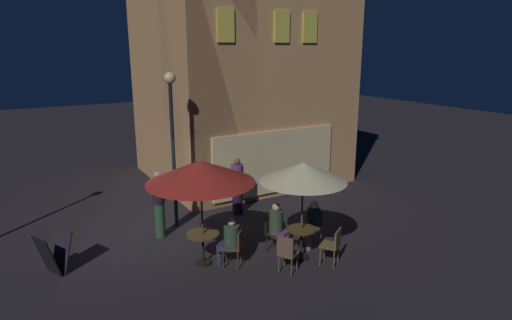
{
  "coord_description": "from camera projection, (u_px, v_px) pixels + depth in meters",
  "views": [
    {
      "loc": [
        -3.18,
        -10.73,
        4.95
      ],
      "look_at": [
        2.78,
        -0.6,
        1.9
      ],
      "focal_mm": 30.65,
      "sensor_mm": 36.0,
      "label": 1
    }
  ],
  "objects": [
    {
      "name": "ground_plane",
      "position": [
        156.0,
        237.0,
        11.75
      ],
      "size": [
        60.0,
        60.0,
        0.0
      ],
      "primitive_type": "plane",
      "color": "black"
    },
    {
      "name": "cafe_building",
      "position": [
        227.0,
        76.0,
        15.23
      ],
      "size": [
        6.59,
        6.19,
        7.94
      ],
      "color": "tan",
      "rests_on": "ground"
    },
    {
      "name": "street_lamp_near_corner",
      "position": [
        172.0,
        123.0,
        11.72
      ],
      "size": [
        0.32,
        0.32,
        4.32
      ],
      "color": "black",
      "rests_on": "ground"
    },
    {
      "name": "menu_sandwich_board",
      "position": [
        54.0,
        253.0,
        9.74
      ],
      "size": [
        0.83,
        0.78,
        0.96
      ],
      "rotation": [
        0.0,
        0.0,
        0.43
      ],
      "color": "black",
      "rests_on": "ground"
    },
    {
      "name": "cafe_table_0",
      "position": [
        203.0,
        241.0,
        10.15
      ],
      "size": [
        0.77,
        0.77,
        0.76
      ],
      "color": "black",
      "rests_on": "ground"
    },
    {
      "name": "cafe_table_1",
      "position": [
        301.0,
        237.0,
        10.42
      ],
      "size": [
        0.69,
        0.69,
        0.76
      ],
      "color": "black",
      "rests_on": "ground"
    },
    {
      "name": "patio_umbrella_0",
      "position": [
        201.0,
        172.0,
        9.73
      ],
      "size": [
        2.46,
        2.46,
        2.51
      ],
      "color": "black",
      "rests_on": "ground"
    },
    {
      "name": "patio_umbrella_1",
      "position": [
        303.0,
        172.0,
        10.02
      ],
      "size": [
        2.03,
        2.03,
        2.4
      ],
      "color": "black",
      "rests_on": "ground"
    },
    {
      "name": "cafe_chair_0",
      "position": [
        236.0,
        244.0,
        10.04
      ],
      "size": [
        0.61,
        0.61,
        0.89
      ],
      "rotation": [
        0.0,
        0.0,
        2.45
      ],
      "color": "#53341C",
      "rests_on": "ground"
    },
    {
      "name": "cafe_chair_1",
      "position": [
        287.0,
        251.0,
        9.7
      ],
      "size": [
        0.53,
        0.53,
        0.92
      ],
      "rotation": [
        0.0,
        0.0,
        0.54
      ],
      "color": "brown",
      "rests_on": "ground"
    },
    {
      "name": "cafe_chair_2",
      "position": [
        333.0,
        243.0,
        10.08
      ],
      "size": [
        0.57,
        0.57,
        0.89
      ],
      "rotation": [
        0.0,
        0.0,
        2.15
      ],
      "color": "brown",
      "rests_on": "ground"
    },
    {
      "name": "cafe_chair_3",
      "position": [
        315.0,
        224.0,
        11.16
      ],
      "size": [
        0.53,
        0.53,
        0.92
      ],
      "rotation": [
        0.0,
        0.0,
        -2.6
      ],
      "color": "brown",
      "rests_on": "ground"
    },
    {
      "name": "cafe_chair_4",
      "position": [
        273.0,
        230.0,
        10.83
      ],
      "size": [
        0.54,
        0.54,
        0.9
      ],
      "rotation": [
        0.0,
        0.0,
        -1.1
      ],
      "color": "black",
      "rests_on": "ground"
    },
    {
      "name": "patron_seated_0",
      "position": [
        229.0,
        239.0,
        10.03
      ],
      "size": [
        0.54,
        0.53,
        1.19
      ],
      "rotation": [
        0.0,
        0.0,
        2.45
      ],
      "color": "#2A2C48",
      "rests_on": "ground"
    },
    {
      "name": "patron_seated_1",
      "position": [
        313.0,
        221.0,
        11.01
      ],
      "size": [
        0.53,
        0.48,
        1.22
      ],
      "rotation": [
        0.0,
        0.0,
        -2.6
      ],
      "color": "#7A635E",
      "rests_on": "ground"
    },
    {
      "name": "patron_seated_2",
      "position": [
        278.0,
        225.0,
        10.72
      ],
      "size": [
        0.47,
        0.54,
        1.27
      ],
      "rotation": [
        0.0,
        0.0,
        -1.1
      ],
      "color": "#623369",
      "rests_on": "ground"
    },
    {
      "name": "patron_standing_3",
      "position": [
        159.0,
        204.0,
        11.5
      ],
      "size": [
        0.31,
        0.31,
        1.82
      ],
      "rotation": [
        0.0,
        0.0,
        4.02
      ],
      "color": "#2D4C32",
      "rests_on": "ground"
    },
    {
      "name": "patron_standing_4",
      "position": [
        237.0,
        186.0,
        13.18
      ],
      "size": [
        0.37,
        0.37,
        1.74
      ],
      "rotation": [
        0.0,
        0.0,
        4.65
      ],
      "color": "black",
      "rests_on": "ground"
    }
  ]
}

